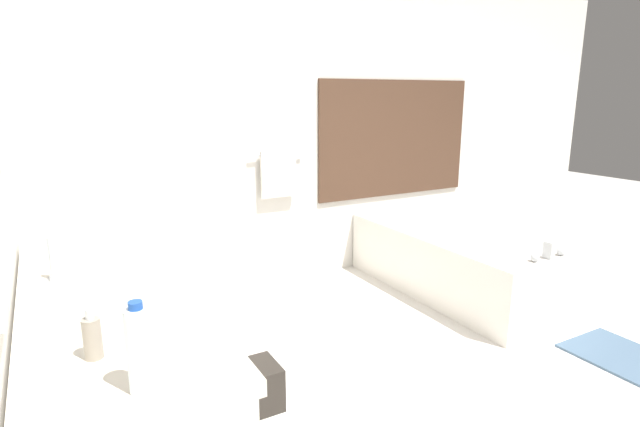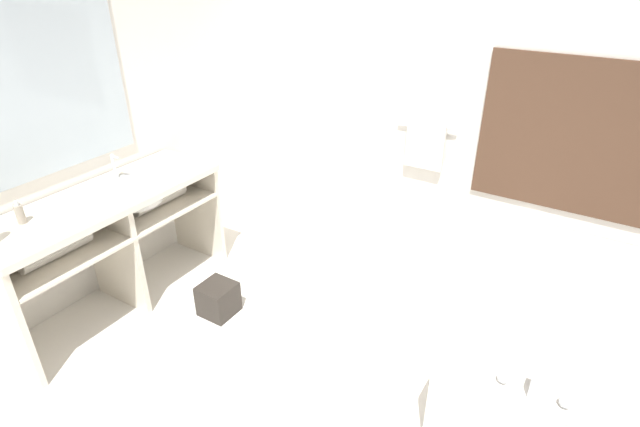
{
  "view_description": "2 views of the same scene",
  "coord_description": "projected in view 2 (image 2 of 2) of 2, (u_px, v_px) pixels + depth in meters",
  "views": [
    {
      "loc": [
        -2.04,
        -1.69,
        1.64
      ],
      "look_at": [
        -0.52,
        1.04,
        0.89
      ],
      "focal_mm": 28.0,
      "sensor_mm": 36.0,
      "label": 1
    },
    {
      "loc": [
        0.99,
        -1.54,
        2.4
      ],
      "look_at": [
        -0.49,
        0.84,
        0.89
      ],
      "focal_mm": 28.0,
      "sensor_mm": 36.0,
      "label": 2
    }
  ],
  "objects": [
    {
      "name": "sink_faucet",
      "position": [
        114.0,
        167.0,
        3.62
      ],
      "size": [
        0.09,
        0.04,
        0.18
      ],
      "color": "silver",
      "rests_on": "vanity_counter"
    },
    {
      "name": "waste_bin",
      "position": [
        218.0,
        299.0,
        3.65
      ],
      "size": [
        0.24,
        0.24,
        0.24
      ],
      "color": "#2D2823",
      "rests_on": "ground_plane"
    },
    {
      "name": "vanity_counter",
      "position": [
        113.0,
        223.0,
        3.53
      ],
      "size": [
        0.6,
        1.7,
        0.9
      ],
      "color": "beige",
      "rests_on": "ground_plane"
    },
    {
      "name": "bathtub",
      "position": [
        553.0,
        331.0,
        3.1
      ],
      "size": [
        0.93,
        1.87,
        0.64
      ],
      "color": "silver",
      "rests_on": "ground_plane"
    },
    {
      "name": "soap_dispenser",
      "position": [
        20.0,
        214.0,
        3.04
      ],
      "size": [
        0.05,
        0.05,
        0.15
      ],
      "color": "gray",
      "rests_on": "vanity_counter"
    },
    {
      "name": "wall_left_with_mirror",
      "position": [
        16.0,
        134.0,
        3.14
      ],
      "size": [
        0.08,
        7.4,
        2.7
      ],
      "color": "white",
      "rests_on": "ground_plane"
    },
    {
      "name": "wall_back_with_blinds",
      "position": [
        475.0,
        105.0,
        3.76
      ],
      "size": [
        7.4,
        0.13,
        2.7
      ],
      "color": "white",
      "rests_on": "ground_plane"
    }
  ]
}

